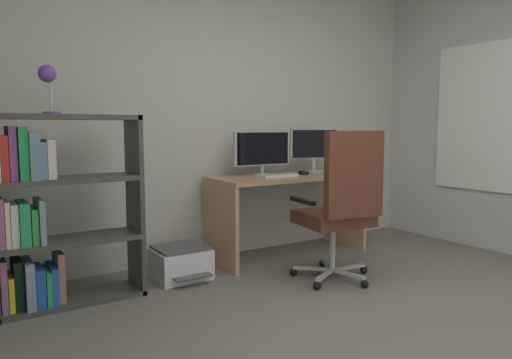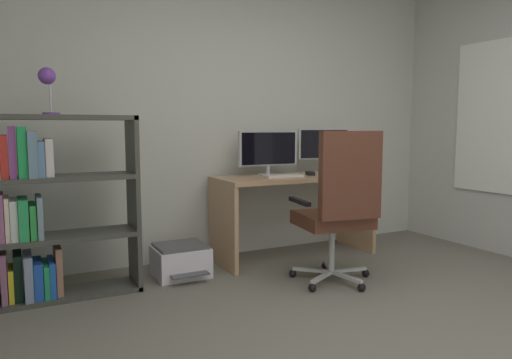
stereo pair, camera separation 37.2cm
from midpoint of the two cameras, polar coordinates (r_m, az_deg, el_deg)
The scene contains 13 objects.
ground_plane at distance 2.71m, azimuth 16.05°, elevation -19.62°, with size 4.52×4.54×0.02m, color #6B675C.
wall_back at distance 4.33m, azimuth -7.50°, elevation 9.28°, with size 4.52×0.10×2.79m, color beige.
window_pane at distance 4.83m, azimuth 25.79°, elevation 6.75°, with size 0.01×1.33×1.31m, color white.
window_frame at distance 4.83m, azimuth 25.75°, elevation 6.76°, with size 0.02×1.41×1.39m, color white.
desk at distance 4.29m, azimuth 1.40°, elevation -2.09°, with size 1.43×0.57×0.74m.
monitor_main at distance 4.23m, azimuth -1.78°, elevation 3.55°, with size 0.56×0.18×0.39m.
monitor_secondary at distance 4.57m, azimuth 4.63°, elevation 4.03°, with size 0.49×0.18×0.41m.
keyboard at distance 4.12m, azimuth 0.14°, elevation 0.46°, with size 0.34×0.13×0.02m, color silver.
computer_mouse at distance 4.29m, azimuth 3.24°, elevation 0.79°, with size 0.06×0.10×0.03m, color black.
office_chair at distance 3.55m, azimuth 7.26°, elevation -2.82°, with size 0.64×0.62×1.14m.
bookshelf at distance 3.42m, azimuth -26.66°, elevation -3.90°, with size 0.93×0.32×1.25m.
desk_lamp at distance 3.39m, azimuth -26.61°, elevation 10.70°, with size 0.13×0.11×0.31m.
printer at distance 3.81m, azimuth -11.82°, elevation -9.72°, with size 0.41×0.45×0.25m.
Camera 1 is at (-2.03, -1.49, 1.16)m, focal length 33.48 mm.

